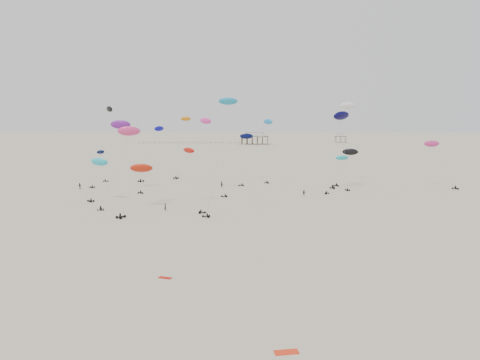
# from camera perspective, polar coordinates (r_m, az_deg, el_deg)

# --- Properties ---
(ground_plane) EXTENTS (900.00, 900.00, 0.00)m
(ground_plane) POSITION_cam_1_polar(r_m,az_deg,el_deg) (216.27, 2.43, 2.10)
(ground_plane) COLOR #C1B199
(pavilion_main) EXTENTS (21.00, 13.00, 9.80)m
(pavilion_main) POSITION_cam_1_polar(r_m,az_deg,el_deg) (365.94, 1.81, 5.03)
(pavilion_main) COLOR brown
(pavilion_main) RESTS_ON ground
(pavilion_small) EXTENTS (9.00, 7.00, 8.00)m
(pavilion_small) POSITION_cam_1_polar(r_m,az_deg,el_deg) (398.82, 12.16, 4.97)
(pavilion_small) COLOR brown
(pavilion_small) RESTS_ON ground
(pier_fence) EXTENTS (80.20, 0.20, 1.50)m
(pier_fence) POSITION_cam_1_polar(r_m,az_deg,el_deg) (372.37, -6.24, 4.50)
(pier_fence) COLOR black
(pier_fence) RESTS_ON ground
(rig_0) EXTENTS (8.39, 4.22, 11.95)m
(rig_0) POSITION_cam_1_polar(r_m,az_deg,el_deg) (141.15, 12.79, 2.32)
(rig_0) COLOR black
(rig_0) RESTS_ON ground
(rig_1) EXTENTS (5.96, 16.63, 20.60)m
(rig_1) POSITION_cam_1_polar(r_m,az_deg,el_deg) (162.66, -10.48, 4.34)
(rig_1) COLOR black
(rig_1) RESTS_ON ground
(rig_2) EXTENTS (4.48, 14.50, 18.35)m
(rig_2) POSITION_cam_1_polar(r_m,az_deg,el_deg) (152.15, 0.68, 4.36)
(rig_2) COLOR black
(rig_2) RESTS_ON ground
(rig_3) EXTENTS (8.47, 14.10, 15.34)m
(rig_3) POSITION_cam_1_polar(r_m,az_deg,el_deg) (139.13, 11.95, 1.81)
(rig_3) COLOR black
(rig_3) RESTS_ON ground
(rig_4) EXTENTS (3.88, 4.25, 20.55)m
(rig_4) POSITION_cam_1_polar(r_m,az_deg,el_deg) (148.68, 3.41, 5.46)
(rig_4) COLOR black
(rig_4) RESTS_ON ground
(rig_5) EXTENTS (5.87, 5.44, 21.29)m
(rig_5) POSITION_cam_1_polar(r_m,az_deg,el_deg) (161.72, -7.14, 4.35)
(rig_5) COLOR black
(rig_5) RESTS_ON ground
(rig_6) EXTENTS (8.84, 8.32, 14.70)m
(rig_6) POSITION_cam_1_polar(r_m,az_deg,el_deg) (152.77, 22.93, 2.94)
(rig_6) COLOR black
(rig_6) RESTS_ON ground
(rig_7) EXTENTS (7.89, 14.62, 17.59)m
(rig_7) POSITION_cam_1_polar(r_m,az_deg,el_deg) (111.09, -5.90, 1.91)
(rig_7) COLOR black
(rig_7) RESTS_ON ground
(rig_8) EXTENTS (9.55, 6.28, 19.06)m
(rig_8) POSITION_cam_1_polar(r_m,az_deg,el_deg) (110.02, -13.96, 4.25)
(rig_8) COLOR black
(rig_8) RESTS_ON ground
(rig_9) EXTENTS (9.72, 13.65, 22.53)m
(rig_9) POSITION_cam_1_polar(r_m,az_deg,el_deg) (131.53, -3.85, 5.81)
(rig_9) COLOR black
(rig_9) RESTS_ON ground
(rig_10) EXTENTS (4.04, 17.50, 26.39)m
(rig_10) POSITION_cam_1_polar(r_m,az_deg,el_deg) (155.27, -15.97, 6.80)
(rig_10) COLOR black
(rig_10) RESTS_ON ground
(rig_11) EXTENTS (4.19, 3.88, 10.30)m
(rig_11) POSITION_cam_1_polar(r_m,az_deg,el_deg) (159.67, -16.39, 1.93)
(rig_11) COLOR black
(rig_11) RESTS_ON ground
(rig_12) EXTENTS (7.41, 2.84, 25.17)m
(rig_12) POSITION_cam_1_polar(r_m,az_deg,el_deg) (97.18, -2.05, 6.62)
(rig_12) COLOR black
(rig_12) RESTS_ON ground
(rig_13) EXTENTS (8.00, 12.34, 26.37)m
(rig_13) POSITION_cam_1_polar(r_m,az_deg,el_deg) (152.44, 12.71, 6.97)
(rig_13) COLOR black
(rig_13) RESTS_ON ground
(rig_14) EXTENTS (10.75, 6.86, 20.62)m
(rig_14) POSITION_cam_1_polar(r_m,az_deg,el_deg) (136.47, -14.17, 5.91)
(rig_14) COLOR black
(rig_14) RESTS_ON ground
(rig_15) EXTENTS (6.71, 8.90, 23.02)m
(rig_15) POSITION_cam_1_polar(r_m,az_deg,el_deg) (139.86, 12.29, 7.21)
(rig_15) COLOR black
(rig_15) RESTS_ON ground
(rig_16) EXTENTS (5.47, 14.63, 14.13)m
(rig_16) POSITION_cam_1_polar(r_m,az_deg,el_deg) (108.31, -12.37, 0.42)
(rig_16) COLOR black
(rig_16) RESTS_ON ground
(rig_17) EXTENTS (5.41, 5.55, 11.05)m
(rig_17) POSITION_cam_1_polar(r_m,az_deg,el_deg) (122.71, -16.92, 1.44)
(rig_17) COLOR black
(rig_17) RESTS_ON ground
(spectator_0) EXTENTS (0.80, 0.86, 1.96)m
(spectator_0) POSITION_cam_1_polar(r_m,az_deg,el_deg) (106.95, -9.09, -3.71)
(spectator_0) COLOR black
(spectator_0) RESTS_ON ground
(spectator_1) EXTENTS (0.99, 0.64, 1.92)m
(spectator_1) POSITION_cam_1_polar(r_m,az_deg,el_deg) (126.57, 7.81, -1.92)
(spectator_1) COLOR black
(spectator_1) RESTS_ON ground
(spectator_2) EXTENTS (1.45, 1.29, 2.18)m
(spectator_2) POSITION_cam_1_polar(r_m,az_deg,el_deg) (144.88, -18.94, -1.06)
(spectator_2) COLOR black
(spectator_2) RESTS_ON ground
(spectator_3) EXTENTS (0.90, 0.71, 2.21)m
(spectator_3) POSITION_cam_1_polar(r_m,az_deg,el_deg) (140.60, -2.25, -0.90)
(spectator_3) COLOR black
(spectator_3) RESTS_ON ground
(grounded_kite_a) EXTENTS (2.35, 1.40, 0.08)m
(grounded_kite_a) POSITION_cam_1_polar(r_m,az_deg,el_deg) (44.77, 5.67, -20.20)
(grounded_kite_a) COLOR red
(grounded_kite_a) RESTS_ON ground
(grounded_kite_b) EXTENTS (1.92, 1.11, 0.07)m
(grounded_kite_b) POSITION_cam_1_polar(r_m,az_deg,el_deg) (63.31, -9.11, -11.72)
(grounded_kite_b) COLOR #B5130B
(grounded_kite_b) RESTS_ON ground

